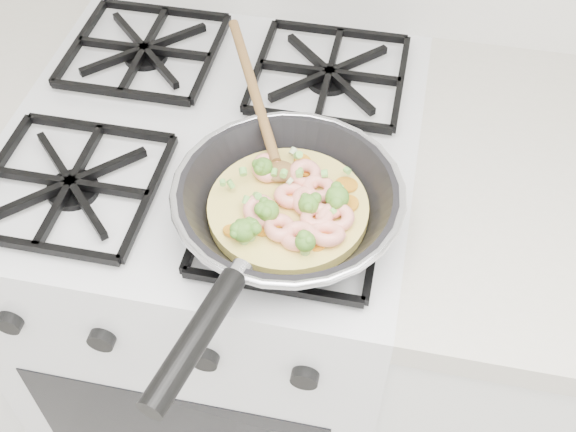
# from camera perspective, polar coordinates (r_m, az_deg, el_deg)

# --- Properties ---
(stove) EXTENTS (0.60, 0.60, 0.92)m
(stove) POSITION_cam_1_polar(r_m,az_deg,el_deg) (1.39, -4.69, -6.78)
(stove) COLOR silver
(stove) RESTS_ON ground
(skillet) EXTENTS (0.29, 0.59, 0.09)m
(skillet) POSITION_cam_1_polar(r_m,az_deg,el_deg) (0.88, -0.10, 0.88)
(skillet) COLOR black
(skillet) RESTS_ON stove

